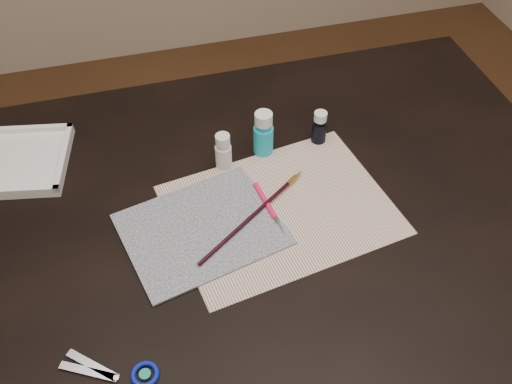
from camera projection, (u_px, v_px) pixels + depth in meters
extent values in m
cube|color=#422614|center=(256.00, 383.00, 1.64)|extent=(3.50, 3.50, 0.02)
cube|color=black|center=(256.00, 313.00, 1.36)|extent=(1.30, 0.90, 0.75)
cube|color=white|center=(281.00, 209.00, 1.08)|extent=(0.45, 0.37, 0.00)
cube|color=black|center=(202.00, 229.00, 1.05)|extent=(0.32, 0.28, 0.00)
cylinder|color=silver|center=(223.00, 151.00, 1.13)|extent=(0.04, 0.04, 0.08)
cylinder|color=#17B3CB|center=(263.00, 133.00, 1.16)|extent=(0.05, 0.05, 0.10)
cylinder|color=black|center=(319.00, 127.00, 1.19)|extent=(0.04, 0.04, 0.08)
cube|color=white|center=(19.00, 161.00, 1.16)|extent=(0.23, 0.23, 0.02)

